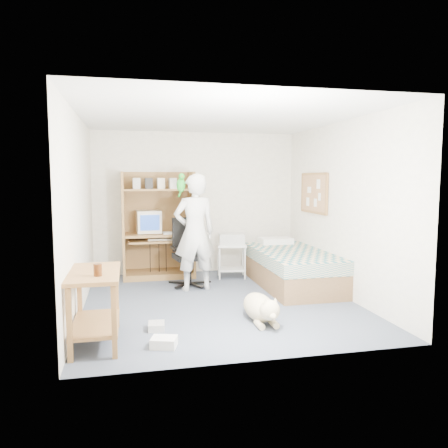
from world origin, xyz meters
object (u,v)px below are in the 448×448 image
person (195,232)px  printer_cart (232,255)px  dog (260,307)px  bed (292,268)px  computer_hutch (158,229)px  office_chair (188,262)px  side_desk (95,296)px

person → printer_cart: person is taller
person → dog: bearing=99.7°
bed → dog: 1.82m
dog → bed: bearing=55.6°
computer_hutch → office_chair: size_ratio=1.70×
dog → printer_cart: bearing=83.7°
office_chair → dog: size_ratio=1.04×
side_desk → person: person is taller
computer_hutch → dog: (1.01, -2.65, -0.65)m
printer_cart → office_chair: bearing=-146.3°
computer_hutch → printer_cart: bearing=-16.1°
computer_hutch → dog: bearing=-69.1°
office_chair → printer_cart: 0.87m
bed → printer_cart: 1.11m
side_desk → office_chair: bearing=60.3°
office_chair → bed: bearing=-23.0°
dog → side_desk: bearing=-172.5°
side_desk → office_chair: 2.56m
bed → person: (-1.52, 0.10, 0.59)m
computer_hutch → side_desk: 3.08m
office_chair → person: bearing=-87.7°
side_desk → dog: (1.86, 0.29, -0.33)m
computer_hutch → bed: 2.35m
bed → printer_cart: bed is taller
dog → printer_cart: size_ratio=1.75×
bed → side_desk: side_desk is taller
bed → side_desk: size_ratio=2.02×
dog → person: bearing=106.8°
printer_cart → bed: bearing=-35.3°
person → printer_cart: size_ratio=3.03×
side_desk → dog: side_desk is taller
person → computer_hutch: bearing=-73.4°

